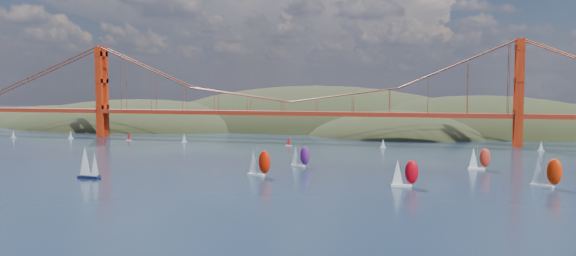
{
  "coord_description": "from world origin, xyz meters",
  "views": [
    {
      "loc": [
        75.98,
        -127.27,
        31.42
      ],
      "look_at": [
        21.01,
        90.0,
        14.32
      ],
      "focal_mm": 35.0,
      "sensor_mm": 36.0,
      "label": 1
    }
  ],
  "objects_px": {
    "sloop_navy": "(88,163)",
    "racer_1": "(404,173)",
    "racer_2": "(546,172)",
    "racer_rwb": "(300,156)",
    "racer_0": "(259,162)",
    "racer_3": "(479,158)"
  },
  "relations": [
    {
      "from": "racer_0",
      "to": "racer_3",
      "type": "xyz_separation_m",
      "value": [
        75.26,
        34.07,
        -0.51
      ]
    },
    {
      "from": "sloop_navy",
      "to": "racer_2",
      "type": "height_order",
      "value": "sloop_navy"
    },
    {
      "from": "sloop_navy",
      "to": "racer_rwb",
      "type": "xyz_separation_m",
      "value": [
        63.16,
        44.29,
        -1.17
      ]
    },
    {
      "from": "racer_3",
      "to": "racer_2",
      "type": "bearing_deg",
      "value": -70.08
    },
    {
      "from": "racer_0",
      "to": "racer_rwb",
      "type": "distance_m",
      "value": 26.68
    },
    {
      "from": "sloop_navy",
      "to": "racer_1",
      "type": "height_order",
      "value": "sloop_navy"
    },
    {
      "from": "racer_0",
      "to": "racer_1",
      "type": "bearing_deg",
      "value": 6.7
    },
    {
      "from": "racer_1",
      "to": "racer_3",
      "type": "height_order",
      "value": "racer_1"
    },
    {
      "from": "racer_1",
      "to": "racer_3",
      "type": "bearing_deg",
      "value": 51.44
    },
    {
      "from": "sloop_navy",
      "to": "racer_rwb",
      "type": "relative_size",
      "value": 1.37
    },
    {
      "from": "racer_0",
      "to": "racer_2",
      "type": "bearing_deg",
      "value": 17.5
    },
    {
      "from": "racer_0",
      "to": "racer_1",
      "type": "distance_m",
      "value": 50.68
    },
    {
      "from": "racer_2",
      "to": "racer_rwb",
      "type": "distance_m",
      "value": 86.68
    },
    {
      "from": "sloop_navy",
      "to": "racer_2",
      "type": "bearing_deg",
      "value": 9.91
    },
    {
      "from": "racer_0",
      "to": "racer_2",
      "type": "distance_m",
      "value": 92.11
    },
    {
      "from": "racer_3",
      "to": "racer_rwb",
      "type": "distance_m",
      "value": 66.96
    },
    {
      "from": "racer_2",
      "to": "racer_3",
      "type": "height_order",
      "value": "racer_2"
    },
    {
      "from": "racer_0",
      "to": "racer_1",
      "type": "xyz_separation_m",
      "value": [
        49.87,
        -9.02,
        -0.36
      ]
    },
    {
      "from": "sloop_navy",
      "to": "racer_1",
      "type": "distance_m",
      "value": 104.63
    },
    {
      "from": "racer_2",
      "to": "racer_rwb",
      "type": "height_order",
      "value": "racer_2"
    },
    {
      "from": "sloop_navy",
      "to": "racer_1",
      "type": "bearing_deg",
      "value": 7.67
    },
    {
      "from": "sloop_navy",
      "to": "racer_1",
      "type": "relative_size",
      "value": 1.29
    }
  ]
}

